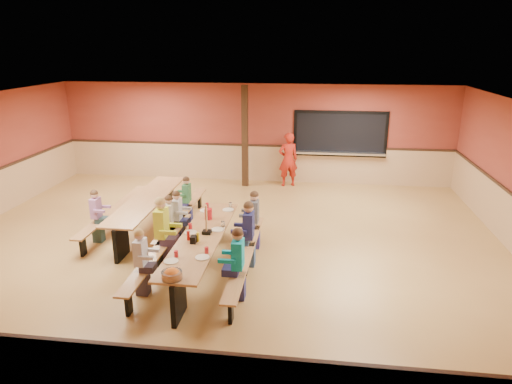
# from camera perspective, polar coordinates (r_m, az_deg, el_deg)

# --- Properties ---
(ground) EXTENTS (12.00, 12.00, 0.00)m
(ground) POSITION_cam_1_polar(r_m,az_deg,el_deg) (9.84, -4.07, -6.73)
(ground) COLOR olive
(ground) RESTS_ON ground
(room_envelope) EXTENTS (12.04, 10.04, 3.02)m
(room_envelope) POSITION_cam_1_polar(r_m,az_deg,el_deg) (9.58, -4.16, -2.97)
(room_envelope) COLOR maroon
(room_envelope) RESTS_ON ground
(kitchen_pass_through) EXTENTS (2.78, 0.28, 1.38)m
(kitchen_pass_through) POSITION_cam_1_polar(r_m,az_deg,el_deg) (13.98, 10.47, 6.91)
(kitchen_pass_through) COLOR black
(kitchen_pass_through) RESTS_ON ground
(structural_post) EXTENTS (0.18, 0.18, 3.00)m
(structural_post) POSITION_cam_1_polar(r_m,az_deg,el_deg) (13.56, -1.39, 6.91)
(structural_post) COLOR black
(structural_post) RESTS_ON ground
(cafeteria_table_main) EXTENTS (1.91, 3.70, 0.74)m
(cafeteria_table_main) POSITION_cam_1_polar(r_m,az_deg,el_deg) (8.61, -6.77, -6.73)
(cafeteria_table_main) COLOR #9E6D3E
(cafeteria_table_main) RESTS_ON ground
(cafeteria_table_second) EXTENTS (1.91, 3.70, 0.74)m
(cafeteria_table_second) POSITION_cam_1_polar(r_m,az_deg,el_deg) (10.82, -13.39, -1.85)
(cafeteria_table_second) COLOR #9E6D3E
(cafeteria_table_second) RESTS_ON ground
(seated_child_white_left) EXTENTS (0.36, 0.29, 1.18)m
(seated_child_white_left) POSITION_cam_1_polar(r_m,az_deg,el_deg) (8.04, -14.15, -8.54)
(seated_child_white_left) COLOR silver
(seated_child_white_left) RESTS_ON ground
(seated_adult_yellow) EXTENTS (0.44, 0.36, 1.36)m
(seated_adult_yellow) POSITION_cam_1_polar(r_m,az_deg,el_deg) (8.95, -11.66, -4.93)
(seated_adult_yellow) COLOR #C8D52B
(seated_adult_yellow) RESTS_ON ground
(seated_child_grey_left) EXTENTS (0.35, 0.29, 1.17)m
(seated_child_grey_left) POSITION_cam_1_polar(r_m,az_deg,el_deg) (9.86, -9.79, -3.22)
(seated_child_grey_left) COLOR #B8B8B8
(seated_child_grey_left) RESTS_ON ground
(seated_child_teal_right) EXTENTS (0.39, 0.32, 1.25)m
(seated_child_teal_right) POSITION_cam_1_polar(r_m,az_deg,el_deg) (7.66, -2.26, -9.05)
(seated_child_teal_right) COLOR #0E92A4
(seated_child_teal_right) RESTS_ON ground
(seated_child_navy_right) EXTENTS (0.41, 0.33, 1.29)m
(seated_child_navy_right) POSITION_cam_1_polar(r_m,az_deg,el_deg) (8.76, -0.93, -5.32)
(seated_child_navy_right) COLOR #1E1F50
(seated_child_navy_right) RESTS_ON ground
(seated_child_char_right) EXTENTS (0.38, 0.31, 1.23)m
(seated_child_char_right) POSITION_cam_1_polar(r_m,az_deg,el_deg) (9.52, -0.21, -3.54)
(seated_child_char_right) COLOR #4A4C53
(seated_child_char_right) RESTS_ON ground
(seated_child_purple_sec) EXTENTS (0.35, 0.28, 1.16)m
(seated_child_purple_sec) POSITION_cam_1_polar(r_m,az_deg,el_deg) (10.40, -19.29, -2.89)
(seated_child_purple_sec) COLOR #996497
(seated_child_purple_sec) RESTS_ON ground
(seated_child_green_sec) EXTENTS (0.34, 0.28, 1.15)m
(seated_child_green_sec) POSITION_cam_1_polar(r_m,az_deg,el_deg) (10.91, -8.61, -1.10)
(seated_child_green_sec) COLOR #326F40
(seated_child_green_sec) RESTS_ON ground
(seated_child_tan_sec) EXTENTS (0.33, 0.27, 1.13)m
(seated_child_tan_sec) POSITION_cam_1_polar(r_m,az_deg,el_deg) (9.72, -10.73, -3.71)
(seated_child_tan_sec) COLOR beige
(seated_child_tan_sec) RESTS_ON ground
(standing_woman) EXTENTS (0.69, 0.56, 1.63)m
(standing_woman) POSITION_cam_1_polar(r_m,az_deg,el_deg) (13.73, 4.04, 4.07)
(standing_woman) COLOR #A91F13
(standing_woman) RESTS_ON ground
(punch_pitcher) EXTENTS (0.16, 0.16, 0.22)m
(punch_pitcher) POSITION_cam_1_polar(r_m,az_deg,el_deg) (9.24, -5.98, -2.75)
(punch_pitcher) COLOR #B0171D
(punch_pitcher) RESTS_ON cafeteria_table_main
(chip_bowl) EXTENTS (0.32, 0.32, 0.15)m
(chip_bowl) POSITION_cam_1_polar(r_m,az_deg,el_deg) (7.08, -10.49, -10.07)
(chip_bowl) COLOR orange
(chip_bowl) RESTS_ON cafeteria_table_main
(napkin_dispenser) EXTENTS (0.10, 0.14, 0.13)m
(napkin_dispenser) POSITION_cam_1_polar(r_m,az_deg,el_deg) (8.22, -7.82, -5.90)
(napkin_dispenser) COLOR black
(napkin_dispenser) RESTS_ON cafeteria_table_main
(condiment_mustard) EXTENTS (0.06, 0.06, 0.17)m
(condiment_mustard) POSITION_cam_1_polar(r_m,az_deg,el_deg) (8.26, -7.25, -5.59)
(condiment_mustard) COLOR yellow
(condiment_mustard) RESTS_ON cafeteria_table_main
(condiment_ketchup) EXTENTS (0.06, 0.06, 0.17)m
(condiment_ketchup) POSITION_cam_1_polar(r_m,az_deg,el_deg) (8.34, -8.46, -5.41)
(condiment_ketchup) COLOR #B2140F
(condiment_ketchup) RESTS_ON cafeteria_table_main
(table_paddle) EXTENTS (0.16, 0.16, 0.56)m
(table_paddle) POSITION_cam_1_polar(r_m,az_deg,el_deg) (8.55, -6.18, -4.34)
(table_paddle) COLOR black
(table_paddle) RESTS_ON cafeteria_table_main
(place_settings) EXTENTS (0.65, 3.30, 0.11)m
(place_settings) POSITION_cam_1_polar(r_m,az_deg,el_deg) (8.50, -6.84, -5.08)
(place_settings) COLOR beige
(place_settings) RESTS_ON cafeteria_table_main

